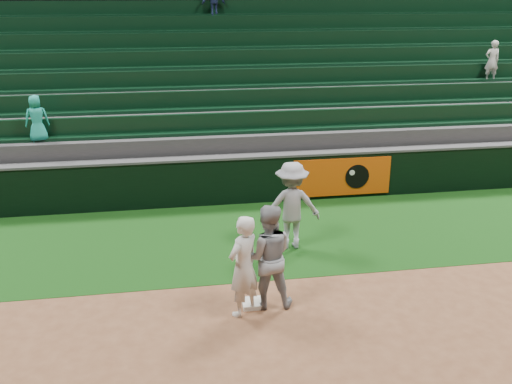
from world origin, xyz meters
TOP-DOWN VIEW (x-y plane):
  - ground at (0.00, 0.00)m, footprint 70.00×70.00m
  - foul_grass at (0.00, 3.00)m, footprint 36.00×4.20m
  - first_base at (-0.14, 0.08)m, footprint 0.37×0.37m
  - first_baseman at (-0.33, -0.14)m, footprint 0.77×0.74m
  - baserunner at (0.12, 0.08)m, footprint 0.97×0.79m
  - base_coach at (1.04, 2.32)m, footprint 1.26×0.79m
  - field_wall at (0.03, 5.20)m, footprint 36.00×0.45m
  - stadium_seating at (-0.00, 8.97)m, footprint 36.00×5.95m

SIDE VIEW (x-z plane):
  - ground at x=0.00m, z-range 0.00..0.00m
  - foul_grass at x=0.00m, z-range 0.00..0.01m
  - first_base at x=-0.14m, z-range 0.00..0.08m
  - field_wall at x=0.03m, z-range 0.01..1.26m
  - first_baseman at x=-0.33m, z-range 0.00..1.78m
  - baserunner at x=0.12m, z-range 0.00..1.86m
  - base_coach at x=1.04m, z-range 0.01..1.89m
  - stadium_seating at x=0.00m, z-range -1.07..4.47m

